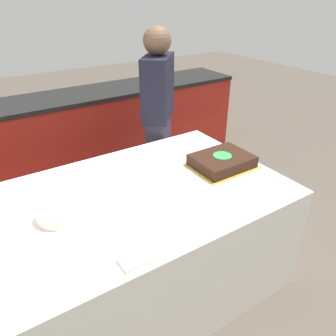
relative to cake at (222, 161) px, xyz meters
name	(u,v)px	position (x,y,z in m)	size (l,w,h in m)	color
ground_plane	(116,295)	(-0.84, 0.03, -0.80)	(14.00, 14.00, 0.00)	brown
back_counter	(40,147)	(-0.84, 1.67, -0.34)	(4.40, 0.58, 0.92)	#A82319
dining_table	(112,253)	(-0.84, 0.03, -0.42)	(2.17, 1.14, 0.76)	white
cake	(222,161)	(0.00, 0.00, 0.00)	(0.42, 0.34, 0.08)	gold
plate_stack	(58,214)	(-1.10, 0.04, -0.01)	(0.22, 0.22, 0.05)	white
side_plate_near_cake	(185,151)	(-0.08, 0.32, -0.04)	(0.20, 0.20, 0.00)	white
utensil_pile	(134,260)	(-0.92, -0.46, -0.03)	(0.13, 0.10, 0.02)	white
person_cutting_cake	(158,121)	(0.00, 0.82, 0.02)	(0.42, 0.43, 1.59)	#383347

